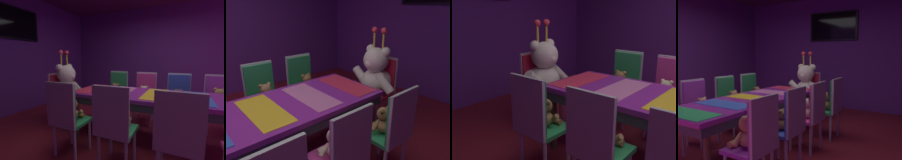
% 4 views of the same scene
% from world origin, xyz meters
% --- Properties ---
extents(ground_plane, '(7.90, 7.90, 0.00)m').
position_xyz_m(ground_plane, '(0.00, 0.00, 0.00)').
color(ground_plane, maroon).
extents(wall_back, '(5.20, 0.12, 2.80)m').
position_xyz_m(wall_back, '(0.00, 3.20, 1.40)').
color(wall_back, '#59267F').
rests_on(wall_back, ground_plane).
extents(banquet_table, '(0.90, 2.55, 0.75)m').
position_xyz_m(banquet_table, '(0.00, 0.00, 0.66)').
color(banquet_table, purple).
rests_on(banquet_table, ground_plane).
extents(chair_left_1, '(0.42, 0.41, 0.98)m').
position_xyz_m(chair_left_1, '(-0.83, -0.32, 0.60)').
color(chair_left_1, purple).
rests_on(chair_left_1, ground_plane).
extents(teddy_left_1, '(0.22, 0.28, 0.27)m').
position_xyz_m(teddy_left_1, '(-0.69, -0.32, 0.57)').
color(teddy_left_1, tan).
rests_on(teddy_left_1, chair_left_1).
extents(chair_left_2, '(0.42, 0.41, 0.98)m').
position_xyz_m(chair_left_2, '(-0.83, 0.31, 0.60)').
color(chair_left_2, '#268C4C').
rests_on(chair_left_2, ground_plane).
extents(teddy_left_2, '(0.24, 0.31, 0.29)m').
position_xyz_m(teddy_left_2, '(-0.68, 0.31, 0.58)').
color(teddy_left_2, '#9E7247').
rests_on(teddy_left_2, chair_left_2).
extents(chair_left_3, '(0.42, 0.41, 0.98)m').
position_xyz_m(chair_left_3, '(-0.84, 0.95, 0.60)').
color(chair_left_3, '#268C4C').
rests_on(chair_left_3, ground_plane).
extents(teddy_left_3, '(0.23, 0.29, 0.28)m').
position_xyz_m(teddy_left_3, '(-0.70, 0.95, 0.58)').
color(teddy_left_3, olive).
rests_on(teddy_left_3, chair_left_3).
extents(chair_right_0, '(0.42, 0.41, 0.98)m').
position_xyz_m(chair_right_0, '(0.84, -0.92, 0.60)').
color(chair_right_0, purple).
rests_on(chair_right_0, ground_plane).
extents(teddy_right_0, '(0.27, 0.35, 0.33)m').
position_xyz_m(teddy_right_0, '(0.69, -0.92, 0.60)').
color(teddy_right_0, '#9E7247').
rests_on(teddy_right_0, chair_right_0).
extents(chair_right_1, '(0.42, 0.41, 0.98)m').
position_xyz_m(chair_right_1, '(0.82, -0.30, 0.60)').
color(chair_right_1, '#2D47B2').
rests_on(chair_right_1, ground_plane).
extents(teddy_right_1, '(0.21, 0.27, 0.26)m').
position_xyz_m(teddy_right_1, '(0.68, -0.30, 0.57)').
color(teddy_right_1, brown).
rests_on(teddy_right_1, chair_right_1).
extents(chair_right_2, '(0.42, 0.41, 0.98)m').
position_xyz_m(chair_right_2, '(0.82, 0.33, 0.60)').
color(chair_right_2, '#CC338C').
rests_on(chair_right_2, ground_plane).
extents(teddy_right_2, '(0.23, 0.29, 0.28)m').
position_xyz_m(teddy_right_2, '(0.68, 0.33, 0.58)').
color(teddy_right_2, beige).
rests_on(teddy_right_2, chair_right_2).
extents(chair_right_3, '(0.42, 0.41, 0.98)m').
position_xyz_m(chair_right_3, '(0.85, 0.95, 0.60)').
color(chair_right_3, '#268C4C').
rests_on(chair_right_3, ground_plane).
extents(teddy_right_3, '(0.23, 0.30, 0.28)m').
position_xyz_m(teddy_right_3, '(0.71, 0.95, 0.58)').
color(teddy_right_3, olive).
rests_on(teddy_right_3, chair_right_3).
extents(throne_chair, '(0.41, 0.42, 0.98)m').
position_xyz_m(throne_chair, '(0.00, 1.82, 0.60)').
color(throne_chair, red).
rests_on(throne_chair, ground_plane).
extents(king_teddy_bear, '(0.75, 0.58, 0.96)m').
position_xyz_m(king_teddy_bear, '(0.00, 1.65, 0.76)').
color(king_teddy_bear, silver).
rests_on(king_teddy_bear, throne_chair).
extents(wall_tv, '(1.23, 0.06, 0.71)m').
position_xyz_m(wall_tv, '(0.00, 3.11, 2.05)').
color(wall_tv, black).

